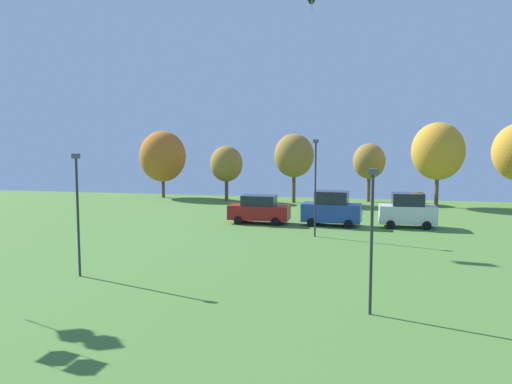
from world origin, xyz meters
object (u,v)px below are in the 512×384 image
(light_post_0, at_px, (372,232))
(treeline_tree_0, at_px, (163,156))
(parked_car_second_from_left, at_px, (332,209))
(light_post_1, at_px, (78,207))
(treeline_tree_3, at_px, (369,161))
(treeline_tree_1, at_px, (226,164))
(treeline_tree_4, at_px, (438,151))
(parked_car_third_from_left, at_px, (408,211))
(light_post_2, at_px, (315,182))
(treeline_tree_2, at_px, (294,156))
(parked_car_leftmost, at_px, (259,209))

(light_post_0, bearing_deg, treeline_tree_0, 122.33)
(parked_car_second_from_left, bearing_deg, light_post_0, -77.97)
(light_post_1, bearing_deg, treeline_tree_3, 67.63)
(parked_car_second_from_left, distance_m, light_post_1, 20.79)
(light_post_1, relative_size, treeline_tree_0, 0.82)
(light_post_0, bearing_deg, light_post_1, 168.29)
(treeline_tree_3, bearing_deg, light_post_1, -112.37)
(treeline_tree_1, bearing_deg, parked_car_second_from_left, -48.78)
(treeline_tree_3, distance_m, treeline_tree_4, 7.04)
(parked_car_second_from_left, relative_size, parked_car_third_from_left, 1.08)
(light_post_0, height_order, light_post_2, light_post_2)
(light_post_2, bearing_deg, treeline_tree_3, 80.35)
(light_post_0, xyz_separation_m, light_post_1, (-13.90, 2.88, 0.19))
(light_post_2, height_order, treeline_tree_0, treeline_tree_0)
(treeline_tree_1, relative_size, treeline_tree_2, 0.82)
(treeline_tree_0, bearing_deg, treeline_tree_1, -10.62)
(treeline_tree_3, bearing_deg, parked_car_third_from_left, -79.36)
(parked_car_second_from_left, xyz_separation_m, light_post_0, (2.90, -20.40, 1.92))
(light_post_0, relative_size, light_post_1, 0.94)
(parked_car_leftmost, xyz_separation_m, parked_car_second_from_left, (5.61, 0.11, 0.19))
(parked_car_third_from_left, bearing_deg, parked_car_second_from_left, -178.67)
(parked_car_leftmost, distance_m, parked_car_second_from_left, 5.61)
(light_post_2, bearing_deg, parked_car_third_from_left, 38.80)
(light_post_0, xyz_separation_m, light_post_2, (-3.68, 15.63, 0.49))
(parked_car_leftmost, relative_size, treeline_tree_1, 0.83)
(parked_car_second_from_left, relative_size, light_post_2, 0.69)
(parked_car_leftmost, height_order, treeline_tree_3, treeline_tree_3)
(treeline_tree_0, bearing_deg, light_post_2, -46.56)
(parked_car_second_from_left, bearing_deg, parked_car_leftmost, -174.91)
(parked_car_second_from_left, height_order, treeline_tree_1, treeline_tree_1)
(parked_car_second_from_left, xyz_separation_m, treeline_tree_2, (-4.76, 13.42, 3.51))
(parked_car_second_from_left, relative_size, treeline_tree_1, 0.79)
(light_post_2, height_order, treeline_tree_2, treeline_tree_2)
(parked_car_second_from_left, height_order, parked_car_third_from_left, parked_car_second_from_left)
(treeline_tree_3, height_order, treeline_tree_4, treeline_tree_4)
(parked_car_third_from_left, bearing_deg, treeline_tree_0, 147.28)
(parked_car_leftmost, bearing_deg, light_post_0, -66.13)
(treeline_tree_3, bearing_deg, parked_car_second_from_left, -99.74)
(light_post_1, bearing_deg, light_post_0, -11.71)
(light_post_2, relative_size, treeline_tree_4, 0.81)
(treeline_tree_0, xyz_separation_m, treeline_tree_4, (28.64, -1.86, 0.79))
(parked_car_leftmost, bearing_deg, treeline_tree_2, 87.55)
(light_post_1, distance_m, treeline_tree_1, 31.12)
(light_post_2, bearing_deg, parked_car_leftmost, 136.01)
(parked_car_second_from_left, xyz_separation_m, light_post_2, (-0.79, -4.76, 2.41))
(parked_car_second_from_left, xyz_separation_m, treeline_tree_4, (9.13, 13.14, 4.04))
(parked_car_leftmost, xyz_separation_m, light_post_2, (4.82, -4.65, 2.59))
(treeline_tree_1, bearing_deg, parked_car_third_from_left, -37.03)
(light_post_0, relative_size, treeline_tree_4, 0.70)
(parked_car_third_from_left, relative_size, light_post_2, 0.64)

